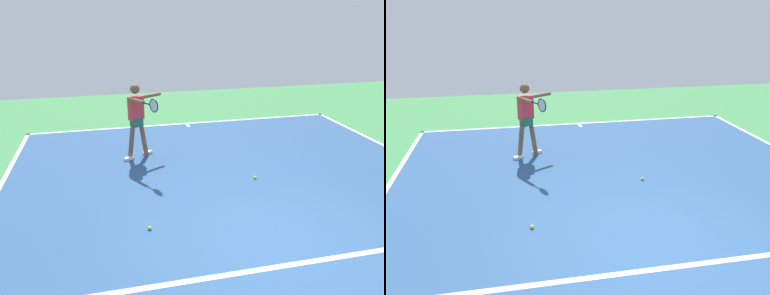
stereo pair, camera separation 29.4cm
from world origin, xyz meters
TOP-DOWN VIEW (x-y plane):
  - ground_plane at (0.00, 0.00)m, footprint 22.09×22.09m
  - court_surface at (0.00, 0.00)m, footprint 9.31×12.93m
  - court_line_baseline_near at (0.00, -6.41)m, footprint 9.31×0.10m
  - court_line_service at (0.00, 0.58)m, footprint 6.99×0.10m
  - court_line_centre_mark at (0.00, -6.21)m, footprint 0.10×0.30m
  - tennis_player at (1.70, -3.96)m, footprint 1.00×1.39m
  - tennis_ball_centre_court at (1.86, -0.77)m, footprint 0.07×0.07m
  - tennis_ball_far_corner at (-0.55, -2.19)m, footprint 0.07×0.07m

SIDE VIEW (x-z plane):
  - ground_plane at x=0.00m, z-range 0.00..0.00m
  - court_surface at x=0.00m, z-range 0.00..0.00m
  - court_line_baseline_near at x=0.00m, z-range 0.00..0.01m
  - court_line_service at x=0.00m, z-range 0.00..0.01m
  - court_line_centre_mark at x=0.00m, z-range 0.00..0.01m
  - tennis_ball_centre_court at x=1.86m, z-range 0.00..0.07m
  - tennis_ball_far_corner at x=-0.55m, z-range 0.00..0.07m
  - tennis_player at x=1.70m, z-range 0.14..1.92m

